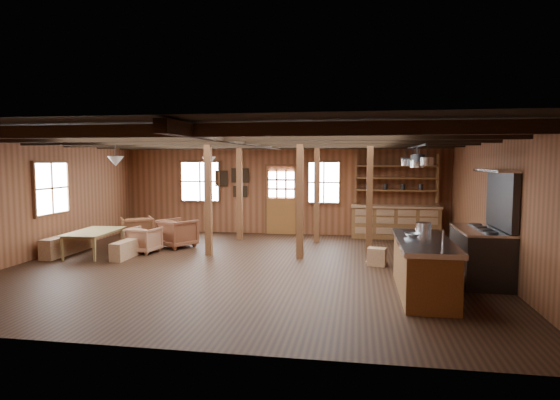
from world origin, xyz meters
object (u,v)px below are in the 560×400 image
Objects in this scene: kitchen_island at (423,266)px; armchair_a at (137,230)px; armchair_b at (178,233)px; dining_table at (96,243)px; armchair_c at (144,240)px; commercial_range at (484,247)px.

armchair_a is at bearing 152.62° from kitchen_island.
armchair_b is (-5.74, 3.39, -0.10)m from kitchen_island.
armchair_a reaches higher than dining_table.
armchair_b is 0.99m from armchair_c.
commercial_range is at bearing -167.33° from armchair_b.
dining_table is at bearing 172.32° from commercial_range.
dining_table is (-8.54, 1.15, -0.38)m from commercial_range.
armchair_a is 1.01× the size of armchair_b.
kitchen_island is 6.80m from armchair_c.
armchair_c is (-6.29, 2.57, -0.16)m from kitchen_island.
dining_table is 1.52m from armchair_a.
commercial_range reaches higher than armchair_c.
armchair_a is at bearing 21.08° from armchair_b.
armchair_b is at bearing 161.00° from commercial_range.
kitchen_island is 1.19× the size of commercial_range.
kitchen_island is 7.64m from dining_table.
dining_table is at bearing 163.68° from kitchen_island.
commercial_range is 1.28× the size of dining_table.
kitchen_island is at bearing -178.88° from armchair_b.
armchair_b reaches higher than dining_table.
armchair_b is (-6.96, 2.40, -0.29)m from commercial_range.
armchair_a reaches higher than armchair_b.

